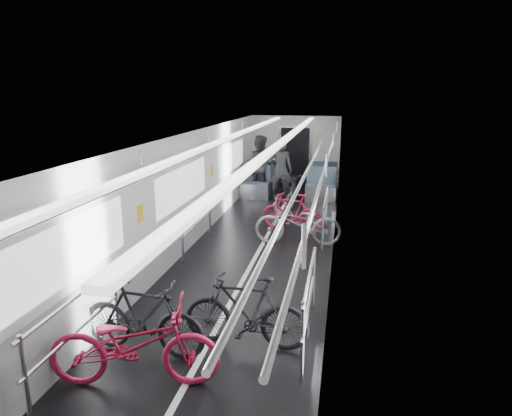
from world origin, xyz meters
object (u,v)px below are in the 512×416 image
at_px(bike_left_near, 134,344).
at_px(bike_left_mid, 143,317).
at_px(bike_right_far, 292,212).
at_px(person_standing, 281,170).
at_px(bike_right_mid, 298,223).
at_px(person_seated, 260,166).
at_px(bike_aisle, 294,187).
at_px(bike_right_near, 246,311).

distance_m(bike_left_near, bike_left_mid, 0.62).
bearing_deg(bike_left_mid, bike_right_far, -7.49).
bearing_deg(person_standing, bike_left_mid, 83.99).
bearing_deg(person_standing, bike_right_mid, 101.14).
bearing_deg(bike_left_near, person_standing, -13.74).
xyz_separation_m(bike_right_far, person_seated, (-1.43, 3.48, 0.50)).
height_order(bike_right_mid, person_seated, person_seated).
xyz_separation_m(bike_left_mid, bike_right_far, (1.23, 5.54, -0.05)).
bearing_deg(person_seated, bike_aisle, 168.04).
relative_size(bike_left_mid, bike_right_far, 1.10).
xyz_separation_m(bike_right_far, bike_aisle, (-0.27, 2.77, 0.01)).
relative_size(bike_right_near, bike_aisle, 0.94).
distance_m(bike_left_mid, bike_right_mid, 4.79).
relative_size(bike_left_mid, bike_right_mid, 0.90).
xyz_separation_m(bike_right_mid, person_seated, (-1.67, 4.46, 0.46)).
height_order(bike_left_near, bike_right_near, bike_left_near).
distance_m(bike_right_near, bike_right_mid, 4.16).
bearing_deg(bike_right_near, bike_left_mid, -70.13).
relative_size(bike_left_mid, bike_right_near, 1.01).
relative_size(bike_right_near, person_seated, 0.87).
distance_m(bike_left_near, person_standing, 9.02).
bearing_deg(bike_left_near, bike_left_mid, 4.77).
xyz_separation_m(bike_aisle, person_standing, (-0.42, 0.10, 0.48)).
xyz_separation_m(bike_right_mid, person_standing, (-0.92, 3.84, 0.45)).
height_order(bike_aisle, person_seated, person_seated).
bearing_deg(bike_aisle, bike_left_near, -97.26).
xyz_separation_m(bike_right_mid, bike_aisle, (-0.50, 3.74, -0.03)).
distance_m(bike_left_mid, bike_aisle, 8.36).
bearing_deg(bike_right_near, bike_aisle, -176.75).
relative_size(bike_left_near, bike_aisle, 1.09).
bearing_deg(bike_right_near, person_standing, -173.80).
distance_m(bike_left_near, person_seated, 9.64).
bearing_deg(person_seated, bike_left_near, 111.97).
distance_m(person_standing, person_seated, 0.97).
distance_m(bike_right_mid, person_standing, 3.98).
xyz_separation_m(bike_right_near, person_seated, (-1.43, 8.61, 0.46)).
xyz_separation_m(bike_left_near, person_standing, (0.37, 9.00, 0.44)).
bearing_deg(bike_right_far, bike_right_mid, 28.07).
relative_size(bike_left_near, person_standing, 1.01).
relative_size(bike_right_far, person_standing, 0.80).
relative_size(bike_left_near, person_seated, 1.00).
height_order(bike_aisle, person_standing, person_standing).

